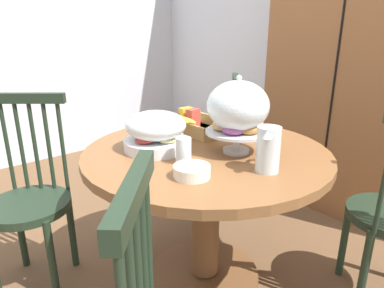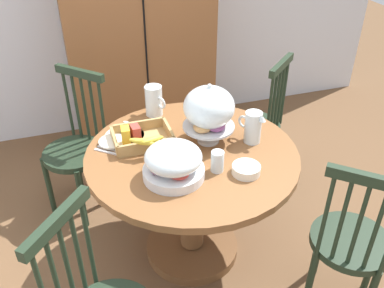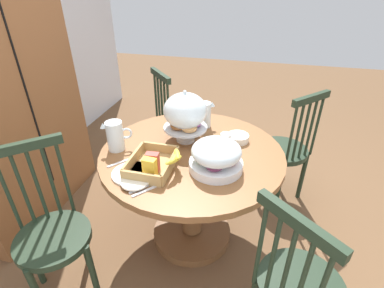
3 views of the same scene
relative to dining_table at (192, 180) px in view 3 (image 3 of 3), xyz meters
The scene contains 17 objects.
ground_plane 0.52m from the dining_table, 99.74° to the right, with size 10.00×10.00×0.00m, color brown.
dining_table is the anchor object (origin of this frame).
windsor_chair_near_window 0.87m from the dining_table, 44.64° to the right, with size 0.47×0.47×0.97m.
windsor_chair_by_cabinet 0.87m from the dining_table, 40.19° to the left, with size 0.47×0.47×0.97m.
windsor_chair_facing_door 0.87m from the dining_table, 132.14° to the left, with size 0.47×0.47×0.97m.
pastry_stand_with_dome 0.45m from the dining_table, 31.75° to the left, with size 0.28×0.28×0.34m.
fruit_platter_covered 0.39m from the dining_table, 130.83° to the right, with size 0.30×0.30×0.18m.
orange_juice_pitcher 0.46m from the dining_table, ahead, with size 0.10×0.16×0.18m.
milk_pitcher 0.56m from the dining_table, 100.99° to the left, with size 0.10×0.18×0.19m.
cereal_basket 0.39m from the dining_table, 147.90° to the left, with size 0.32×0.30×0.12m.
china_plate_large 0.47m from the dining_table, 140.09° to the left, with size 0.22×0.22×0.01m, color white.
china_plate_small 0.50m from the dining_table, 151.52° to the left, with size 0.15×0.15×0.01m, color white.
cereal_bowl 0.41m from the dining_table, 53.26° to the right, with size 0.14×0.14×0.04m, color white.
drinking_glass 0.35m from the dining_table, 70.81° to the right, with size 0.06×0.06×0.11m, color silver.
table_knife 0.49m from the dining_table, 159.17° to the left, with size 0.17×0.01×0.01m, color silver.
dinner_fork 0.50m from the dining_table, 162.87° to the left, with size 0.17×0.01×0.01m, color silver.
soup_spoon 0.49m from the dining_table, 121.01° to the left, with size 0.17×0.01×0.01m, color silver.
Camera 3 is at (-1.46, -0.27, 1.70)m, focal length 27.38 mm.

